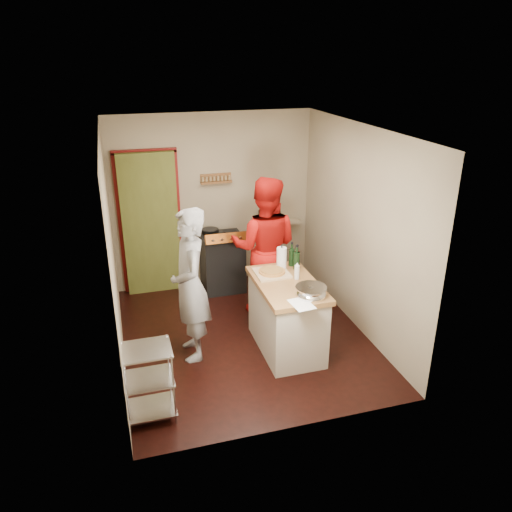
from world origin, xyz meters
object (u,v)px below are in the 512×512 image
Objects in this scene: wire_shelving at (149,380)px; person_stripe at (190,286)px; stove at (222,261)px; person_red at (265,247)px; island at (287,314)px.

person_stripe is at bearing 58.97° from wire_shelving.
person_stripe reaches higher than stove.
island is at bearing 111.52° from person_red.
stove is 2.94m from wire_shelving.
island is (0.38, -1.83, 0.02)m from stove.
person_stripe is at bearing 57.36° from person_red.
wire_shelving is at bearing -155.02° from island.
island reaches higher than wire_shelving.
island is at bearing 24.98° from wire_shelving.
wire_shelving is at bearing -31.47° from person_stripe.
person_stripe reaches higher than wire_shelving.
person_red is (1.13, 0.78, 0.05)m from person_stripe.
stove is 1.87m from island.
stove is at bearing -42.25° from person_red.
person_red reaches higher than island.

